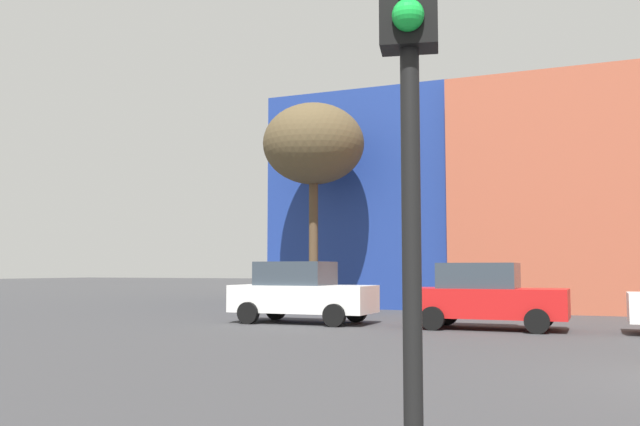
% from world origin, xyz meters
% --- Properties ---
extents(parked_car_0, '(4.34, 2.13, 1.88)m').
position_xyz_m(parked_car_0, '(-10.86, 7.79, 0.93)').
color(parked_car_0, white).
rests_on(parked_car_0, ground_plane).
extents(parked_car_1, '(4.20, 2.06, 1.82)m').
position_xyz_m(parked_car_1, '(-5.27, 7.79, 0.91)').
color(parked_car_1, red).
rests_on(parked_car_1, ground_plane).
extents(traffic_light_near_left, '(0.40, 0.39, 3.92)m').
position_xyz_m(traffic_light_near_left, '(-3.40, -7.32, 2.88)').
color(traffic_light_near_left, black).
rests_on(traffic_light_near_left, ground_plane).
extents(bare_tree_0, '(4.00, 4.00, 8.19)m').
position_xyz_m(bare_tree_0, '(-12.64, 12.96, 6.54)').
color(bare_tree_0, brown).
rests_on(bare_tree_0, ground_plane).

